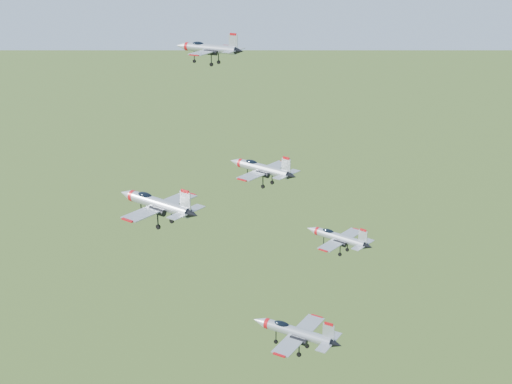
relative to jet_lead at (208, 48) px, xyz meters
The scene contains 5 objects.
jet_lead is the anchor object (origin of this frame).
jet_left_high 30.54m from the jet_lead, 40.11° to the right, with size 11.59×9.65×3.10m.
jet_right_high 41.25m from the jet_lead, 64.15° to the right, with size 13.08×10.86×3.50m.
jet_left_low 38.32m from the jet_lead, 12.06° to the right, with size 11.88×9.89×3.17m.
jet_right_low 50.68m from the jet_lead, 38.93° to the right, with size 13.25×10.90×3.55m.
Camera 1 is at (46.43, -83.61, 165.85)m, focal length 50.00 mm.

